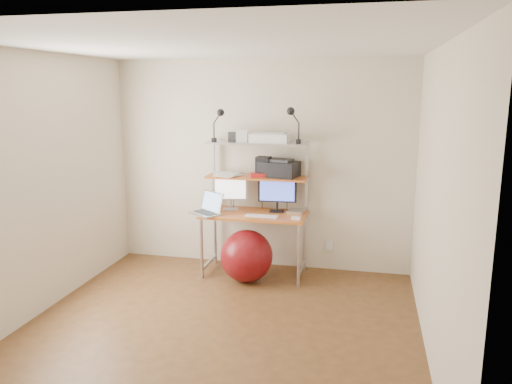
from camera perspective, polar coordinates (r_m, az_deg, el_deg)
room at (r=4.30m, az=-4.51°, el=-0.43°), size 3.60×3.60×3.60m
computer_desk at (r=5.78m, az=-0.06°, el=-0.21°), size 1.20×0.60×1.57m
wall_outlet at (r=6.10m, az=8.39°, el=-6.07°), size 0.08×0.01×0.12m
monitor_silver at (r=5.91m, az=-2.91°, el=0.23°), size 0.39×0.18×0.44m
monitor_black at (r=5.80m, az=2.45°, el=-0.08°), size 0.45×0.14×0.45m
laptop at (r=5.77m, az=-5.42°, el=-1.94°), size 0.46×0.44×0.32m
keyboard at (r=5.62m, az=0.61°, el=-2.76°), size 0.37×0.12×0.01m
mouse at (r=5.51m, az=4.59°, el=-2.99°), size 0.10×0.07×0.03m
mac_mini at (r=5.79m, az=4.60°, el=-2.23°), size 0.21×0.21×0.04m
phone at (r=5.68m, az=-0.79°, el=-2.63°), size 0.09×0.13×0.01m
printer at (r=5.78m, az=2.67°, el=2.72°), size 0.49×0.38×0.21m
nas_cube at (r=5.80m, az=0.86°, el=2.94°), size 0.17×0.17×0.23m
red_box at (r=5.75m, az=0.19°, el=1.94°), size 0.20×0.16×0.05m
scanner at (r=5.72m, az=1.62°, el=6.25°), size 0.44×0.29×0.11m
box_white at (r=5.74m, az=-1.67°, el=6.44°), size 0.14×0.13×0.14m
box_grey at (r=5.85m, az=-2.67°, el=6.34°), size 0.13×0.13×0.11m
clip_lamp_left at (r=5.72m, az=-4.23°, el=8.44°), size 0.15×0.08×0.38m
clip_lamp_right at (r=5.57m, az=4.18°, el=8.53°), size 0.16×0.09×0.40m
exercise_ball at (r=5.68m, az=-1.09°, el=-7.32°), size 0.59×0.59×0.59m
paper_stack at (r=5.89m, az=-3.37°, el=2.05°), size 0.40×0.41×0.02m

